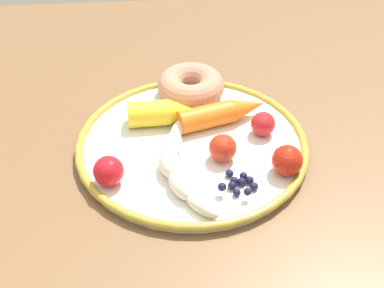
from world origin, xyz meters
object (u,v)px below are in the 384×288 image
object	(u,v)px
tomato_near	(223,148)
tomato_mid	(108,171)
blueberry_pile	(239,183)
carrot_orange	(223,113)
carrot_yellow	(162,113)
banana	(178,164)
donut	(191,86)
tomato_extra	(263,124)
dining_table	(173,181)
tomato_far	(287,160)
plate	(192,146)

from	to	relation	value
tomato_near	tomato_mid	xyz separation A→B (m)	(-0.15, -0.04, 0.00)
blueberry_pile	carrot_orange	bearing A→B (deg)	91.30
carrot_yellow	tomato_near	size ratio (longest dim) A/B	2.68
banana	carrot_orange	size ratio (longest dim) A/B	1.52
tomato_near	tomato_mid	bearing A→B (deg)	-166.91
donut	blueberry_pile	world-z (taller)	donut
carrot_yellow	blueberry_pile	size ratio (longest dim) A/B	1.83
carrot_yellow	tomato_mid	bearing A→B (deg)	-121.25
donut	tomato_mid	xyz separation A→B (m)	(-0.12, -0.19, 0.00)
blueberry_pile	tomato_near	distance (m)	0.06
tomato_extra	carrot_yellow	bearing A→B (deg)	165.43
dining_table	tomato_mid	distance (m)	0.18
carrot_yellow	donut	world-z (taller)	donut
blueberry_pile	tomato_far	bearing A→B (deg)	19.58
tomato_mid	tomato_extra	world-z (taller)	tomato_mid
dining_table	tomato_extra	distance (m)	0.18
dining_table	donut	xyz separation A→B (m)	(0.04, 0.09, 0.12)
donut	tomato_extra	distance (m)	0.14
banana	tomato_extra	size ratio (longest dim) A/B	6.03
blueberry_pile	tomato_mid	bearing A→B (deg)	172.26
plate	donut	size ratio (longest dim) A/B	3.17
tomato_mid	tomato_far	distance (m)	0.24
dining_table	tomato_extra	xyz separation A→B (m)	(0.13, -0.01, 0.11)
plate	blueberry_pile	bearing A→B (deg)	-60.49
blueberry_pile	tomato_extra	distance (m)	0.12
dining_table	donut	distance (m)	0.15
banana	tomato_far	xyz separation A→B (m)	(0.15, -0.01, 0.01)
carrot_yellow	tomato_mid	world-z (taller)	tomato_mid
blueberry_pile	tomato_near	size ratio (longest dim) A/B	1.46
dining_table	carrot_orange	world-z (taller)	carrot_orange
carrot_orange	banana	bearing A→B (deg)	-125.55
tomato_near	tomato_extra	size ratio (longest dim) A/B	1.09
blueberry_pile	tomato_extra	bearing A→B (deg)	65.15
dining_table	tomato_extra	bearing A→B (deg)	-5.47
plate	tomato_near	world-z (taller)	tomato_near
dining_table	tomato_near	xyz separation A→B (m)	(0.07, -0.06, 0.12)
donut	carrot_orange	bearing A→B (deg)	-59.91
plate	tomato_far	distance (m)	0.14
plate	blueberry_pile	distance (m)	0.11
carrot_yellow	blueberry_pile	xyz separation A→B (m)	(0.09, -0.15, -0.01)
dining_table	blueberry_pile	world-z (taller)	blueberry_pile
carrot_yellow	tomato_far	bearing A→B (deg)	-37.48
carrot_yellow	tomato_extra	world-z (taller)	carrot_yellow
dining_table	tomato_mid	xyz separation A→B (m)	(-0.09, -0.10, 0.12)
tomato_far	tomato_extra	size ratio (longest dim) A/B	1.18
tomato_mid	blueberry_pile	bearing A→B (deg)	-7.74
tomato_far	tomato_extra	distance (m)	0.09
dining_table	donut	bearing A→B (deg)	68.64
dining_table	plate	xyz separation A→B (m)	(0.03, -0.03, 0.09)
dining_table	donut	world-z (taller)	donut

